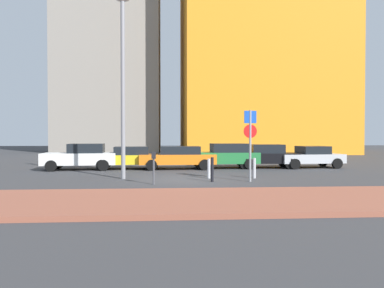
% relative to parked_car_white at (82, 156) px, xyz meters
% --- Properties ---
extents(ground_plane, '(120.00, 120.00, 0.00)m').
position_rel_parked_car_white_xyz_m(ground_plane, '(5.95, -5.28, -0.80)').
color(ground_plane, '#38383A').
extents(sidewalk_brick, '(40.00, 4.44, 0.14)m').
position_rel_parked_car_white_xyz_m(sidewalk_brick, '(5.95, -11.32, -0.73)').
color(sidewalk_brick, '#93513D').
rests_on(sidewalk_brick, ground).
extents(parked_car_white, '(4.38, 2.32, 1.56)m').
position_rel_parked_car_white_xyz_m(parked_car_white, '(0.00, 0.00, 0.00)').
color(parked_car_white, white).
rests_on(parked_car_white, ground).
extents(parked_car_yellow, '(4.45, 2.30, 1.37)m').
position_rel_parked_car_white_xyz_m(parked_car_yellow, '(2.77, 0.30, -0.08)').
color(parked_car_yellow, gold).
rests_on(parked_car_yellow, ground).
extents(parked_car_orange, '(4.61, 1.98, 1.39)m').
position_rel_parked_car_white_xyz_m(parked_car_orange, '(5.78, -0.03, -0.06)').
color(parked_car_orange, orange).
rests_on(parked_car_orange, ground).
extents(parked_car_green, '(4.38, 2.16, 1.55)m').
position_rel_parked_car_white_xyz_m(parked_car_green, '(8.70, 0.43, 0.01)').
color(parked_car_green, '#237238').
rests_on(parked_car_green, ground).
extents(parked_car_black, '(4.18, 2.29, 1.49)m').
position_rel_parked_car_white_xyz_m(parked_car_black, '(11.31, 0.48, -0.03)').
color(parked_car_black, black).
rests_on(parked_car_black, ground).
extents(parked_car_silver, '(4.17, 2.26, 1.38)m').
position_rel_parked_car_white_xyz_m(parked_car_silver, '(14.18, 0.38, -0.09)').
color(parked_car_silver, '#B7BABF').
rests_on(parked_car_silver, ground).
extents(parking_sign_post, '(0.60, 0.10, 3.15)m').
position_rel_parked_car_white_xyz_m(parking_sign_post, '(8.75, -6.34, 1.19)').
color(parking_sign_post, gray).
rests_on(parking_sign_post, ground).
extents(parking_meter, '(0.18, 0.14, 1.35)m').
position_rel_parked_car_white_xyz_m(parking_meter, '(4.53, -6.99, 0.08)').
color(parking_meter, '#4C4C51').
rests_on(parking_meter, ground).
extents(street_lamp, '(0.70, 0.36, 8.58)m').
position_rel_parked_car_white_xyz_m(street_lamp, '(3.03, -4.86, 4.14)').
color(street_lamp, gray).
rests_on(street_lamp, ground).
extents(traffic_bollard_near, '(0.13, 0.13, 1.08)m').
position_rel_parked_car_white_xyz_m(traffic_bollard_near, '(7.07, -6.26, -0.26)').
color(traffic_bollard_near, black).
rests_on(traffic_bollard_near, ground).
extents(traffic_bollard_mid, '(0.15, 0.15, 0.96)m').
position_rel_parked_car_white_xyz_m(traffic_bollard_mid, '(9.24, -5.06, -0.32)').
color(traffic_bollard_mid, '#B7B7BC').
rests_on(traffic_bollard_mid, ground).
extents(traffic_bollard_far, '(0.14, 0.14, 0.93)m').
position_rel_parked_car_white_xyz_m(traffic_bollard_far, '(7.08, -4.99, -0.34)').
color(traffic_bollard_far, '#B7B7BC').
rests_on(traffic_bollard_far, ground).
extents(building_colorful_midrise, '(18.84, 17.84, 28.22)m').
position_rel_parked_car_white_xyz_m(building_colorful_midrise, '(16.59, 24.05, 13.31)').
color(building_colorful_midrise, orange).
rests_on(building_colorful_midrise, ground).
extents(building_under_construction, '(12.69, 13.09, 24.87)m').
position_rel_parked_car_white_xyz_m(building_under_construction, '(-2.16, 27.36, 11.64)').
color(building_under_construction, gray).
rests_on(building_under_construction, ground).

